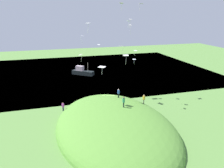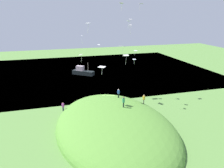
{
  "view_description": "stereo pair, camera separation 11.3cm",
  "coord_description": "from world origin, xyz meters",
  "px_view_note": "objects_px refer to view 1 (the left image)",
  "views": [
    {
      "loc": [
        41.53,
        -11.91,
        18.42
      ],
      "look_at": [
        1.52,
        0.12,
        5.41
      ],
      "focal_mm": 37.44,
      "sensor_mm": 36.0,
      "label": 1
    },
    {
      "loc": [
        41.56,
        -11.8,
        18.42
      ],
      "look_at": [
        1.52,
        0.12,
        5.41
      ],
      "focal_mm": 37.44,
      "sensor_mm": 36.0,
      "label": 2
    }
  ],
  "objects_px": {
    "kite_3": "(88,24)",
    "kite_7": "(130,26)",
    "kite_13": "(82,37)",
    "kite_8": "(131,20)",
    "kite_4": "(80,55)",
    "kite_10": "(135,51)",
    "kite_0": "(122,47)",
    "kite_6": "(121,4)",
    "kite_2": "(134,60)",
    "kite_9": "(141,4)",
    "boat_on_lake": "(82,72)",
    "person_near_shore": "(63,106)",
    "person_with_child": "(124,101)",
    "kite_11": "(99,45)",
    "kite_5": "(126,56)",
    "person_walking_path": "(144,98)",
    "person_on_hilltop": "(119,92)",
    "kite_1": "(102,67)",
    "kite_12": "(128,22)"
  },
  "relations": [
    {
      "from": "kite_5",
      "to": "kite_13",
      "type": "height_order",
      "value": "kite_13"
    },
    {
      "from": "kite_6",
      "to": "kite_10",
      "type": "relative_size",
      "value": 1.28
    },
    {
      "from": "person_with_child",
      "to": "kite_10",
      "type": "xyz_separation_m",
      "value": [
        -16.33,
        8.57,
        5.3
      ]
    },
    {
      "from": "kite_7",
      "to": "person_near_shore",
      "type": "bearing_deg",
      "value": -69.39
    },
    {
      "from": "kite_6",
      "to": "kite_11",
      "type": "bearing_deg",
      "value": -152.35
    },
    {
      "from": "kite_8",
      "to": "kite_13",
      "type": "height_order",
      "value": "kite_8"
    },
    {
      "from": "person_near_shore",
      "to": "person_walking_path",
      "type": "height_order",
      "value": "person_walking_path"
    },
    {
      "from": "kite_3",
      "to": "kite_4",
      "type": "relative_size",
      "value": 0.94
    },
    {
      "from": "kite_2",
      "to": "kite_1",
      "type": "bearing_deg",
      "value": -44.95
    },
    {
      "from": "kite_8",
      "to": "kite_10",
      "type": "height_order",
      "value": "kite_8"
    },
    {
      "from": "kite_3",
      "to": "kite_10",
      "type": "relative_size",
      "value": 1.49
    },
    {
      "from": "boat_on_lake",
      "to": "person_on_hilltop",
      "type": "bearing_deg",
      "value": 132.92
    },
    {
      "from": "person_on_hilltop",
      "to": "kite_3",
      "type": "xyz_separation_m",
      "value": [
        -1.13,
        -5.21,
        12.55
      ]
    },
    {
      "from": "person_on_hilltop",
      "to": "kite_10",
      "type": "bearing_deg",
      "value": -92.33
    },
    {
      "from": "boat_on_lake",
      "to": "kite_13",
      "type": "relative_size",
      "value": 3.9
    },
    {
      "from": "kite_11",
      "to": "kite_3",
      "type": "bearing_deg",
      "value": -23.56
    },
    {
      "from": "boat_on_lake",
      "to": "kite_1",
      "type": "relative_size",
      "value": 4.63
    },
    {
      "from": "kite_5",
      "to": "person_walking_path",
      "type": "bearing_deg",
      "value": 1.48
    },
    {
      "from": "kite_13",
      "to": "kite_8",
      "type": "bearing_deg",
      "value": 111.21
    },
    {
      "from": "boat_on_lake",
      "to": "person_on_hilltop",
      "type": "xyz_separation_m",
      "value": [
        29.06,
        1.95,
        2.98
      ]
    },
    {
      "from": "kite_9",
      "to": "kite_11",
      "type": "bearing_deg",
      "value": -115.76
    },
    {
      "from": "kite_0",
      "to": "kite_6",
      "type": "xyz_separation_m",
      "value": [
        -0.19,
        -0.26,
        8.05
      ]
    },
    {
      "from": "kite_4",
      "to": "kite_10",
      "type": "bearing_deg",
      "value": 96.86
    },
    {
      "from": "kite_7",
      "to": "person_with_child",
      "type": "bearing_deg",
      "value": -24.43
    },
    {
      "from": "kite_2",
      "to": "kite_9",
      "type": "relative_size",
      "value": 0.76
    },
    {
      "from": "boat_on_lake",
      "to": "person_near_shore",
      "type": "relative_size",
      "value": 3.85
    },
    {
      "from": "kite_2",
      "to": "kite_8",
      "type": "xyz_separation_m",
      "value": [
        -5.15,
        0.96,
        7.99
      ]
    },
    {
      "from": "kite_13",
      "to": "kite_9",
      "type": "bearing_deg",
      "value": 89.13
    },
    {
      "from": "person_walking_path",
      "to": "kite_10",
      "type": "height_order",
      "value": "kite_10"
    },
    {
      "from": "kite_3",
      "to": "person_near_shore",
      "type": "bearing_deg",
      "value": -89.34
    },
    {
      "from": "kite_3",
      "to": "kite_7",
      "type": "bearing_deg",
      "value": 119.48
    },
    {
      "from": "person_with_child",
      "to": "person_on_hilltop",
      "type": "xyz_separation_m",
      "value": [
        -5.74,
        1.01,
        -0.55
      ]
    },
    {
      "from": "kite_10",
      "to": "kite_6",
      "type": "bearing_deg",
      "value": -42.76
    },
    {
      "from": "person_near_shore",
      "to": "kite_2",
      "type": "relative_size",
      "value": 1.52
    },
    {
      "from": "kite_2",
      "to": "kite_8",
      "type": "height_order",
      "value": "kite_8"
    },
    {
      "from": "boat_on_lake",
      "to": "kite_5",
      "type": "distance_m",
      "value": 24.74
    },
    {
      "from": "person_walking_path",
      "to": "kite_5",
      "type": "bearing_deg",
      "value": 31.15
    },
    {
      "from": "kite_13",
      "to": "person_with_child",
      "type": "bearing_deg",
      "value": 19.14
    },
    {
      "from": "person_with_child",
      "to": "kite_0",
      "type": "xyz_separation_m",
      "value": [
        -9.98,
        3.14,
        7.36
      ]
    },
    {
      "from": "person_on_hilltop",
      "to": "kite_2",
      "type": "xyz_separation_m",
      "value": [
        -6.08,
        5.46,
        4.77
      ]
    },
    {
      "from": "person_with_child",
      "to": "kite_10",
      "type": "relative_size",
      "value": 1.59
    },
    {
      "from": "kite_4",
      "to": "kite_0",
      "type": "bearing_deg",
      "value": 57.92
    },
    {
      "from": "kite_0",
      "to": "kite_4",
      "type": "height_order",
      "value": "kite_0"
    },
    {
      "from": "kite_1",
      "to": "kite_10",
      "type": "bearing_deg",
      "value": 140.41
    },
    {
      "from": "kite_13",
      "to": "person_on_hilltop",
      "type": "bearing_deg",
      "value": 38.59
    },
    {
      "from": "kite_0",
      "to": "boat_on_lake",
      "type": "bearing_deg",
      "value": -170.66
    },
    {
      "from": "person_near_shore",
      "to": "kite_12",
      "type": "xyz_separation_m",
      "value": [
        -0.74,
        12.68,
        14.71
      ]
    },
    {
      "from": "kite_3",
      "to": "kite_10",
      "type": "bearing_deg",
      "value": 126.53
    },
    {
      "from": "person_with_child",
      "to": "kite_10",
      "type": "height_order",
      "value": "kite_10"
    },
    {
      "from": "kite_0",
      "to": "kite_2",
      "type": "xyz_separation_m",
      "value": [
        -1.84,
        3.33,
        -3.14
      ]
    }
  ]
}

